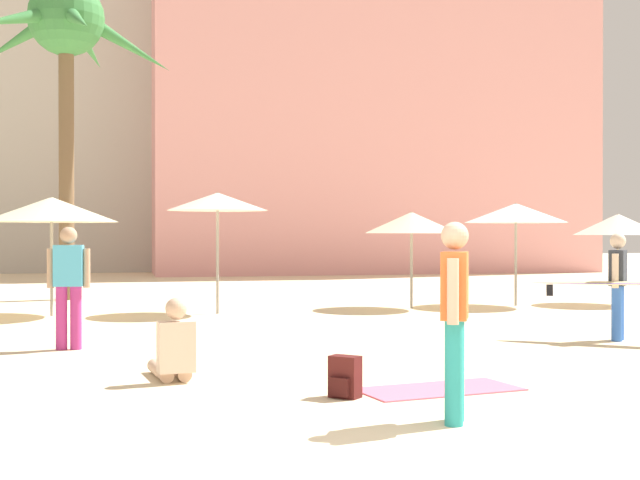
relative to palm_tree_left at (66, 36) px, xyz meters
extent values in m
plane|color=beige|center=(3.37, -16.73, -6.59)|extent=(120.00, 120.00, 0.00)
cube|color=pink|center=(11.93, 15.46, 2.03)|extent=(18.76, 9.50, 17.24)
cylinder|color=brown|center=(0.01, 0.00, -3.07)|extent=(0.37, 0.37, 7.03)
sphere|color=#387A3D|center=(0.01, 0.00, 0.45)|extent=(1.89, 1.89, 1.89)
cone|color=#387A3D|center=(1.52, 0.26, -0.12)|extent=(2.36, 0.80, 1.49)
cone|color=#387A3D|center=(0.45, 1.56, 0.09)|extent=(1.06, 2.44, 1.10)
cone|color=#387A3D|center=(-1.29, 0.93, 0.01)|extent=(2.19, 1.73, 1.26)
cone|color=#387A3D|center=(-1.14, -1.14, 0.07)|extent=(2.00, 2.00, 1.15)
cone|color=#387A3D|center=(0.37, -1.56, 0.04)|extent=(0.95, 2.44, 1.20)
cylinder|color=gray|center=(0.00, -4.40, -5.40)|extent=(0.06, 0.06, 2.38)
cone|color=beige|center=(0.00, -4.40, -4.46)|extent=(2.62, 2.62, 0.50)
cylinder|color=gray|center=(3.29, -4.62, -5.34)|extent=(0.06, 0.06, 2.50)
cone|color=beige|center=(3.29, -4.62, -4.28)|extent=(2.07, 2.07, 0.37)
cylinder|color=gray|center=(12.67, -4.31, -5.53)|extent=(0.06, 0.06, 2.11)
cone|color=beige|center=(12.67, -4.31, -4.72)|extent=(2.05, 2.05, 0.49)
cylinder|color=gray|center=(7.59, -4.33, -5.53)|extent=(0.06, 0.06, 2.13)
cone|color=beige|center=(7.59, -4.33, -4.70)|extent=(2.08, 2.08, 0.47)
cylinder|color=gray|center=(10.15, -4.18, -5.42)|extent=(0.06, 0.06, 2.34)
cone|color=white|center=(10.15, -4.18, -4.47)|extent=(2.33, 2.33, 0.44)
cube|color=#EF6684|center=(4.65, -13.79, -6.58)|extent=(1.81, 1.09, 0.01)
cube|color=#4B1816|center=(3.58, -13.98, -6.38)|extent=(0.34, 0.34, 0.42)
cube|color=#3C1312|center=(3.50, -14.07, -6.46)|extent=(0.19, 0.19, 0.18)
cylinder|color=blue|center=(8.90, -10.38, -6.16)|extent=(0.23, 0.23, 0.85)
cylinder|color=blue|center=(8.77, -10.53, -6.16)|extent=(0.23, 0.23, 0.85)
cube|color=#333842|center=(8.83, -10.45, -5.47)|extent=(0.43, 0.45, 0.55)
sphere|color=beige|center=(8.83, -10.45, -5.05)|extent=(0.34, 0.34, 0.24)
cylinder|color=beige|center=(8.99, -10.26, -5.50)|extent=(0.14, 0.14, 0.52)
cylinder|color=beige|center=(8.67, -10.64, -5.50)|extent=(0.14, 0.14, 0.52)
ellipsoid|color=beige|center=(8.83, -10.75, -5.69)|extent=(2.53, 2.02, 0.10)
ellipsoid|color=#6D3ED2|center=(8.83, -10.75, -5.69)|extent=(2.56, 2.05, 0.07)
cube|color=black|center=(7.90, -10.05, -5.82)|extent=(0.09, 0.07, 0.18)
cylinder|color=#B7337F|center=(0.55, -9.64, -6.14)|extent=(0.18, 0.18, 0.90)
cylinder|color=#B7337F|center=(0.75, -9.66, -6.14)|extent=(0.18, 0.18, 0.90)
cube|color=#4CB2DB|center=(0.65, -9.65, -5.40)|extent=(0.42, 0.26, 0.59)
sphere|color=tan|center=(0.65, -9.65, -4.96)|extent=(0.26, 0.26, 0.24)
cylinder|color=tan|center=(0.40, -9.62, -5.43)|extent=(0.11, 0.11, 0.56)
cylinder|color=tan|center=(0.90, -9.67, -5.43)|extent=(0.11, 0.11, 0.56)
cylinder|color=#D1A889|center=(1.82, -12.35, -6.51)|extent=(0.27, 0.87, 0.16)
cylinder|color=#D1A889|center=(2.02, -12.32, -6.51)|extent=(0.27, 0.87, 0.16)
cube|color=beige|center=(1.98, -12.76, -6.19)|extent=(0.43, 0.27, 0.56)
sphere|color=#D1A889|center=(1.98, -12.76, -5.77)|extent=(0.27, 0.27, 0.24)
cylinder|color=teal|center=(4.18, -15.41, -6.14)|extent=(0.21, 0.21, 0.90)
cylinder|color=teal|center=(4.26, -15.23, -6.14)|extent=(0.21, 0.21, 0.90)
cube|color=orange|center=(4.22, -15.32, -5.39)|extent=(0.37, 0.46, 0.58)
sphere|color=#D1A889|center=(4.22, -15.32, -4.96)|extent=(0.32, 0.32, 0.24)
cylinder|color=#D1A889|center=(4.11, -15.54, -5.43)|extent=(0.13, 0.13, 0.55)
cylinder|color=#D1A889|center=(4.33, -15.09, -5.43)|extent=(0.13, 0.13, 0.55)
camera|label=1|loc=(1.43, -22.31, -4.95)|focal=48.23mm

